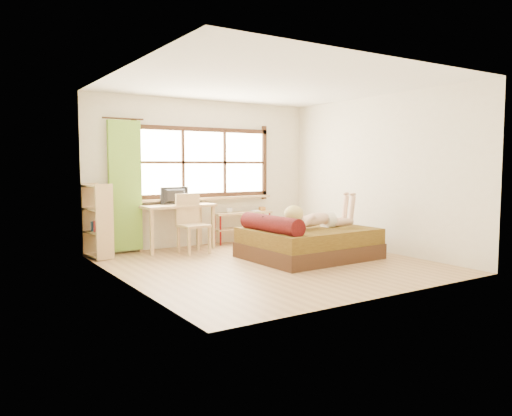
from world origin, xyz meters
TOP-DOWN VIEW (x-y plane):
  - floor at (0.00, 0.00)m, footprint 4.50×4.50m
  - ceiling at (0.00, 0.00)m, footprint 4.50×4.50m
  - wall_back at (0.00, 2.25)m, footprint 4.50×0.00m
  - wall_front at (0.00, -2.25)m, footprint 4.50×0.00m
  - wall_left at (-2.25, 0.00)m, footprint 0.00×4.50m
  - wall_right at (2.25, 0.00)m, footprint 0.00×4.50m
  - window at (0.00, 2.22)m, footprint 2.80×0.16m
  - curtain at (-1.55, 2.13)m, footprint 0.55×0.10m
  - bed at (0.76, 0.11)m, footprint 1.99×1.61m
  - woman at (0.96, 0.06)m, footprint 1.37×0.43m
  - kitten at (0.09, 0.21)m, footprint 0.29×0.12m
  - desk at (-0.68, 1.95)m, footprint 1.33×0.66m
  - monitor at (-0.68, 2.00)m, footprint 0.53×0.10m
  - chair at (-0.59, 1.59)m, footprint 0.48×0.48m
  - pipe_shelf at (0.75, 2.07)m, footprint 1.20×0.33m
  - cup at (0.44, 2.07)m, footprint 0.12×0.12m
  - book at (0.94, 2.07)m, footprint 0.17×0.23m
  - bookshelf at (-2.08, 1.93)m, footprint 0.39×0.57m

SIDE VIEW (x-z plane):
  - floor at x=0.00m, z-range 0.00..0.00m
  - bed at x=0.76m, z-range -0.11..0.63m
  - pipe_shelf at x=0.75m, z-range 0.10..0.77m
  - chair at x=-0.59m, z-range 0.06..1.07m
  - book at x=0.94m, z-range 0.59..0.61m
  - kitten at x=0.09m, z-range 0.49..0.72m
  - bookshelf at x=-2.08m, z-range 0.01..1.21m
  - cup at x=0.44m, z-range 0.59..0.69m
  - desk at x=-0.68m, z-range 0.30..1.11m
  - woman at x=0.96m, z-range 0.49..1.07m
  - monitor at x=-0.68m, z-range 0.81..1.11m
  - curtain at x=-1.55m, z-range 0.05..2.25m
  - wall_back at x=0.00m, z-range -0.90..3.60m
  - wall_front at x=0.00m, z-range -0.90..3.60m
  - wall_left at x=-2.25m, z-range -0.90..3.60m
  - wall_right at x=2.25m, z-range -0.90..3.60m
  - window at x=0.00m, z-range 0.78..2.24m
  - ceiling at x=0.00m, z-range 2.70..2.70m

